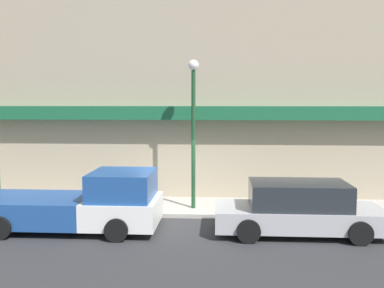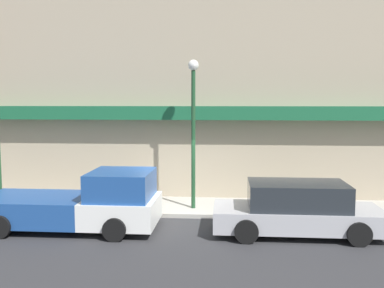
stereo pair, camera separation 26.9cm
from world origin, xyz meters
name	(u,v)px [view 2 (the right image)]	position (x,y,z in m)	size (l,w,h in m)	color
ground_plane	(175,218)	(0.00, 0.00, 0.00)	(80.00, 80.00, 0.00)	#2D2D30
sidewalk	(180,207)	(0.00, 1.27, 0.07)	(36.00, 2.54, 0.14)	#ADA89E
building	(187,53)	(-0.01, 4.02, 5.76)	(19.80, 3.80, 11.56)	tan
pickup_truck	(82,204)	(-2.62, -1.39, 0.76)	(5.24, 2.30, 1.76)	white
parked_car	(297,209)	(3.66, -1.39, 0.72)	(4.74, 2.05, 1.50)	#ADADB2
fire_hydrant	(268,201)	(3.04, 0.50, 0.50)	(0.22, 0.22, 0.73)	#196633
street_lamp	(193,115)	(0.51, 0.87, 3.33)	(0.36, 0.36, 5.04)	#1E4728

